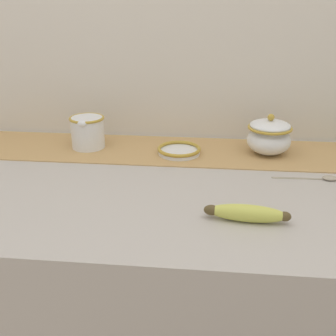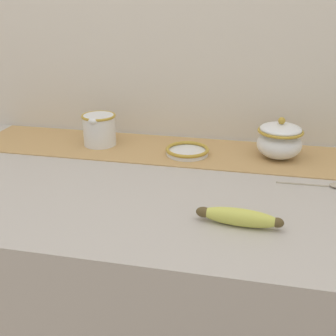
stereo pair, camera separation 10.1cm
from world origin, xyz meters
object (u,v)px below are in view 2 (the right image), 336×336
at_px(sugar_bowl, 280,140).
at_px(spoon, 333,185).
at_px(banana, 239,217).
at_px(cream_pitcher, 99,128).
at_px(small_dish, 187,151).

height_order(sugar_bowl, spoon, sugar_bowl).
bearing_deg(banana, sugar_bowl, 77.59).
height_order(cream_pitcher, small_dish, cream_pitcher).
relative_size(cream_pitcher, small_dish, 0.96).
relative_size(cream_pitcher, spoon, 0.74).
xyz_separation_m(small_dish, banana, (0.17, -0.37, 0.01)).
bearing_deg(small_dish, sugar_bowl, 6.07).
relative_size(sugar_bowl, small_dish, 1.00).
distance_m(cream_pitcher, spoon, 0.69).
bearing_deg(small_dish, spoon, -19.96).
bearing_deg(spoon, banana, -134.27).
xyz_separation_m(cream_pitcher, sugar_bowl, (0.54, -0.00, 0.00)).
relative_size(cream_pitcher, sugar_bowl, 0.96).
bearing_deg(banana, cream_pitcher, 138.30).
height_order(cream_pitcher, sugar_bowl, sugar_bowl).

